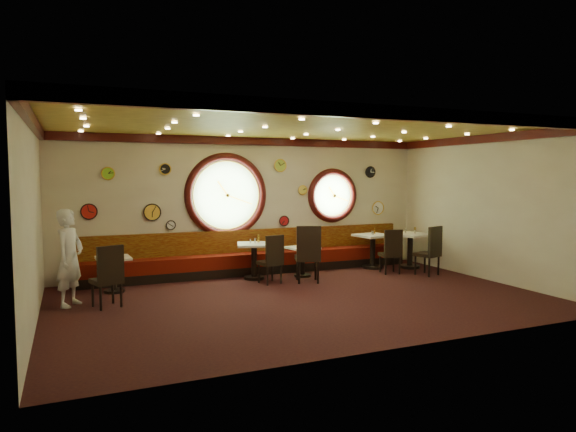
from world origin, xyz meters
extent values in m
cube|color=black|center=(0.00, 0.00, 0.00)|extent=(9.00, 6.00, 0.00)
cube|color=gold|center=(0.00, 0.00, 3.20)|extent=(9.00, 6.00, 0.02)
cube|color=beige|center=(0.00, 3.00, 1.60)|extent=(9.00, 0.02, 3.20)
cube|color=beige|center=(0.00, -3.00, 1.60)|extent=(9.00, 0.02, 3.20)
cube|color=beige|center=(-4.50, 0.00, 1.60)|extent=(0.02, 6.00, 3.20)
cube|color=beige|center=(4.50, 0.00, 1.60)|extent=(0.02, 6.00, 3.20)
cube|color=#390C0A|center=(0.00, 2.95, 3.11)|extent=(9.00, 0.10, 0.18)
cube|color=#390C0A|center=(0.00, -2.95, 3.11)|extent=(9.00, 0.10, 0.18)
cube|color=#390C0A|center=(-4.45, 0.00, 3.11)|extent=(0.10, 6.00, 0.18)
cube|color=#390C0A|center=(4.45, 0.00, 3.11)|extent=(0.10, 6.00, 0.18)
cube|color=black|center=(0.00, 2.72, 0.10)|extent=(8.00, 0.55, 0.20)
cube|color=#550D07|center=(0.00, 2.72, 0.35)|extent=(8.00, 0.55, 0.30)
cube|color=#5B1307|center=(0.00, 2.94, 0.75)|extent=(8.00, 0.10, 0.55)
cylinder|color=#9BD57F|center=(-0.60, 3.00, 1.85)|extent=(1.66, 0.02, 1.66)
torus|color=#390C0A|center=(-0.60, 2.98, 1.85)|extent=(1.98, 0.18, 1.98)
torus|color=gold|center=(-0.60, 2.95, 1.85)|extent=(1.61, 0.03, 1.61)
cylinder|color=#9BD57F|center=(2.20, 3.00, 1.80)|extent=(1.10, 0.02, 1.10)
torus|color=#390C0A|center=(2.20, 2.98, 1.80)|extent=(1.38, 0.18, 1.38)
torus|color=gold|center=(2.20, 2.95, 1.80)|extent=(1.09, 0.03, 1.09)
cylinder|color=gold|center=(1.35, 2.96, 1.95)|extent=(0.22, 0.03, 0.22)
cylinder|color=#82CB28|center=(-3.20, 2.96, 2.35)|extent=(0.26, 0.03, 0.26)
cylinder|color=red|center=(-3.60, 2.96, 1.55)|extent=(0.32, 0.03, 0.32)
cylinder|color=#A3C43D|center=(0.75, 2.96, 2.55)|extent=(0.30, 0.03, 0.30)
cylinder|color=white|center=(-1.90, 2.96, 1.20)|extent=(0.20, 0.03, 0.20)
cylinder|color=black|center=(-2.00, 2.96, 2.45)|extent=(0.24, 0.03, 0.24)
cylinder|color=black|center=(3.30, 2.96, 2.40)|extent=(0.28, 0.03, 0.28)
cylinder|color=yellow|center=(-2.30, 2.96, 1.50)|extent=(0.36, 0.03, 0.36)
cylinder|color=red|center=(0.85, 2.96, 1.20)|extent=(0.24, 0.03, 0.24)
cylinder|color=white|center=(3.55, 2.96, 1.45)|extent=(0.34, 0.03, 0.34)
cylinder|color=black|center=(-3.21, 1.98, 0.03)|extent=(0.40, 0.40, 0.05)
cylinder|color=black|center=(-3.21, 1.98, 0.35)|extent=(0.11, 0.11, 0.64)
cube|color=white|center=(-3.21, 1.98, 0.68)|extent=(0.67, 0.67, 0.05)
cylinder|color=black|center=(-0.23, 2.12, 0.03)|extent=(0.46, 0.46, 0.06)
cylinder|color=black|center=(-0.23, 2.12, 0.40)|extent=(0.13, 0.13, 0.73)
cube|color=white|center=(-0.23, 2.12, 0.78)|extent=(0.91, 0.91, 0.05)
cylinder|color=black|center=(0.89, 1.96, 0.03)|extent=(0.39, 0.39, 0.05)
cylinder|color=black|center=(0.89, 1.96, 0.34)|extent=(0.11, 0.11, 0.62)
cube|color=white|center=(0.89, 1.96, 0.66)|extent=(0.72, 0.72, 0.04)
cylinder|color=black|center=(2.94, 2.24, 0.03)|extent=(0.48, 0.48, 0.07)
cylinder|color=black|center=(2.94, 2.24, 0.42)|extent=(0.13, 0.13, 0.77)
cube|color=white|center=(2.94, 2.24, 0.82)|extent=(0.87, 0.87, 0.06)
cylinder|color=black|center=(3.83, 1.91, 0.03)|extent=(0.50, 0.50, 0.07)
cylinder|color=black|center=(3.83, 1.91, 0.43)|extent=(0.14, 0.14, 0.79)
cube|color=white|center=(3.83, 1.91, 0.84)|extent=(0.98, 0.98, 0.06)
cube|color=black|center=(-3.42, 0.82, 0.46)|extent=(0.58, 0.58, 0.08)
cube|color=black|center=(-3.36, 0.63, 0.80)|extent=(0.46, 0.20, 0.60)
cube|color=black|center=(-0.06, 1.57, 0.44)|extent=(0.52, 0.52, 0.08)
cube|color=black|center=(-0.02, 1.38, 0.76)|extent=(0.44, 0.15, 0.57)
cube|color=black|center=(0.74, 1.38, 0.52)|extent=(0.66, 0.66, 0.09)
cube|color=black|center=(0.67, 1.17, 0.90)|extent=(0.51, 0.23, 0.68)
cube|color=black|center=(2.95, 1.50, 0.44)|extent=(0.52, 0.52, 0.08)
cube|color=black|center=(2.91, 1.31, 0.77)|extent=(0.44, 0.14, 0.57)
cube|color=black|center=(3.63, 1.00, 0.48)|extent=(0.60, 0.60, 0.08)
cube|color=black|center=(3.70, 0.80, 0.83)|extent=(0.48, 0.20, 0.62)
cylinder|color=#B8B8BC|center=(-3.29, 1.98, 0.75)|extent=(0.03, 0.03, 0.10)
cylinder|color=silver|center=(-0.28, 2.20, 0.85)|extent=(0.03, 0.03, 0.10)
cylinder|color=silver|center=(0.84, 1.99, 0.74)|extent=(0.04, 0.04, 0.11)
cylinder|color=silver|center=(2.92, 2.25, 0.89)|extent=(0.03, 0.03, 0.09)
cylinder|color=silver|center=(-3.14, 1.91, 0.75)|extent=(0.03, 0.03, 0.09)
cylinder|color=silver|center=(-0.20, 2.13, 0.86)|extent=(0.04, 0.04, 0.11)
cylinder|color=silver|center=(0.95, 1.90, 0.74)|extent=(0.04, 0.04, 0.11)
cylinder|color=#B8B8BD|center=(2.90, 2.16, 0.90)|extent=(0.04, 0.04, 0.10)
cylinder|color=yellow|center=(-3.15, 2.07, 0.78)|extent=(0.05, 0.05, 0.16)
cylinder|color=gold|center=(-0.07, 2.26, 0.89)|extent=(0.06, 0.06, 0.18)
cylinder|color=gold|center=(1.00, 2.05, 0.76)|extent=(0.05, 0.05, 0.16)
cylinder|color=gold|center=(3.07, 2.36, 0.92)|extent=(0.05, 0.05, 0.15)
cylinder|color=#BBBBBF|center=(3.76, 2.02, 0.92)|extent=(0.04, 0.04, 0.10)
cylinder|color=silver|center=(3.91, 1.82, 0.91)|extent=(0.03, 0.03, 0.09)
cylinder|color=yellow|center=(4.00, 1.95, 0.94)|extent=(0.05, 0.05, 0.15)
imported|color=white|center=(-4.00, 1.17, 0.86)|extent=(0.68, 0.75, 1.72)
camera|label=1|loc=(-3.98, -8.57, 2.30)|focal=32.00mm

